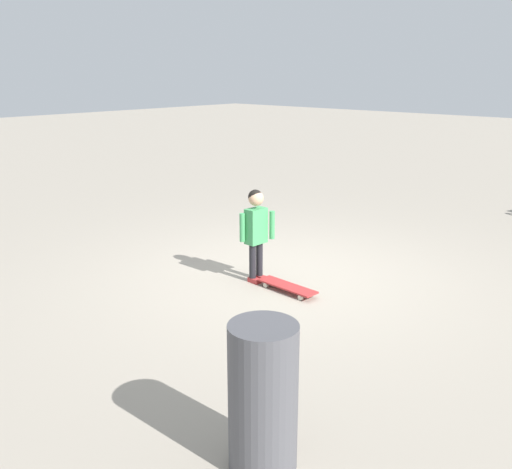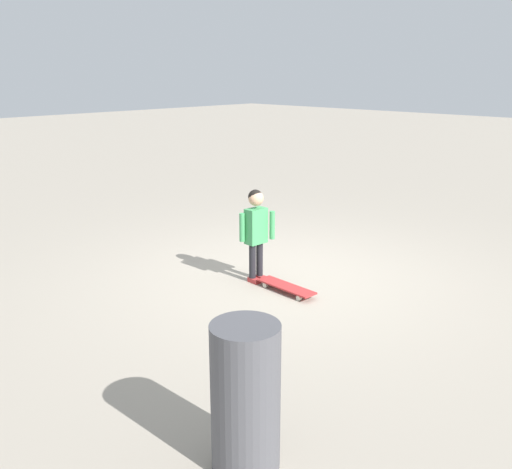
% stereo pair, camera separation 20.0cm
% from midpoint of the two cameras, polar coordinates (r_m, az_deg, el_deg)
% --- Properties ---
extents(ground_plane, '(50.00, 50.00, 0.00)m').
position_cam_midpoint_polar(ground_plane, '(6.68, 2.13, -4.15)').
color(ground_plane, '#9E9384').
extents(child_person, '(0.36, 0.24, 1.06)m').
position_cam_midpoint_polar(child_person, '(6.32, -0.90, 0.92)').
color(child_person, black).
rests_on(child_person, ground).
extents(skateboard, '(0.23, 0.73, 0.07)m').
position_cam_midpoint_polar(skateboard, '(6.18, 2.25, -5.26)').
color(skateboard, '#B22D2D').
rests_on(skateboard, ground).
extents(trash_bin, '(0.42, 0.42, 0.93)m').
position_cam_midpoint_polar(trash_bin, '(3.48, -1.00, -16.06)').
color(trash_bin, '#4C4C51').
rests_on(trash_bin, ground).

